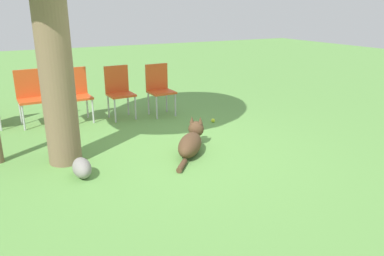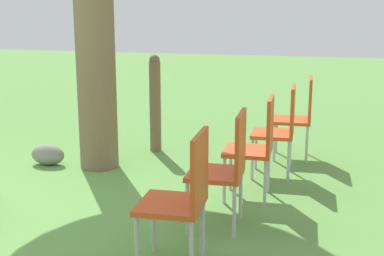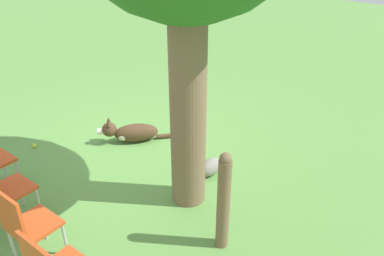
{
  "view_description": "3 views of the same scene",
  "coord_description": "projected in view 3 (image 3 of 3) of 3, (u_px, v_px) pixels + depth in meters",
  "views": [
    {
      "loc": [
        -4.49,
        1.84,
        1.94
      ],
      "look_at": [
        -0.17,
        -0.42,
        0.36
      ],
      "focal_mm": 35.0,
      "sensor_mm": 36.0,
      "label": 1
    },
    {
      "loc": [
        2.77,
        -3.97,
        1.73
      ],
      "look_at": [
        1.46,
        0.86,
        0.58
      ],
      "focal_mm": 50.0,
      "sensor_mm": 36.0,
      "label": 2
    },
    {
      "loc": [
        3.18,
        3.65,
        3.05
      ],
      "look_at": [
        0.2,
        1.16,
        0.94
      ],
      "focal_mm": 35.0,
      "sensor_mm": 36.0,
      "label": 3
    }
  ],
  "objects": [
    {
      "name": "red_chair_1",
      "position": [
        2.0,
        186.0,
        4.09
      ],
      "size": [
        0.44,
        0.46,
        0.94
      ],
      "rotation": [
        0.0,
        0.0,
        3.19
      ],
      "color": "#D14C1E",
      "rests_on": "ground_plane"
    },
    {
      "name": "dog",
      "position": [
        131.0,
        132.0,
        5.92
      ],
      "size": [
        0.99,
        0.85,
        0.43
      ],
      "rotation": [
        0.0,
        0.0,
        5.59
      ],
      "color": "#513823",
      "rests_on": "ground_plane"
    },
    {
      "name": "ground_plane",
      "position": [
        142.0,
        154.0,
        5.65
      ],
      "size": [
        30.0,
        30.0,
        0.0
      ],
      "primitive_type": "plane",
      "color": "#609947"
    },
    {
      "name": "tennis_ball",
      "position": [
        35.0,
        146.0,
        5.81
      ],
      "size": [
        0.07,
        0.07,
        0.07
      ],
      "color": "#CCE033",
      "rests_on": "ground_plane"
    },
    {
      "name": "garden_rock",
      "position": [
        211.0,
        167.0,
        5.15
      ],
      "size": [
        0.39,
        0.21,
        0.23
      ],
      "color": "gray",
      "rests_on": "ground_plane"
    },
    {
      "name": "red_chair_2",
      "position": [
        24.0,
        223.0,
        3.59
      ],
      "size": [
        0.44,
        0.46,
        0.94
      ],
      "rotation": [
        0.0,
        0.0,
        3.19
      ],
      "color": "#D14C1E",
      "rests_on": "ground_plane"
    },
    {
      "name": "fence_post",
      "position": [
        224.0,
        201.0,
        3.78
      ],
      "size": [
        0.14,
        0.14,
        1.17
      ],
      "color": "brown",
      "rests_on": "ground_plane"
    }
  ]
}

